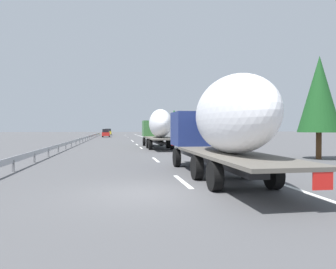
{
  "coord_description": "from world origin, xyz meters",
  "views": [
    {
      "loc": [
        -10.42,
        0.87,
        2.19
      ],
      "look_at": [
        19.58,
        -4.12,
        1.56
      ],
      "focal_mm": 33.22,
      "sensor_mm": 36.0,
      "label": 1
    }
  ],
  "objects": [
    {
      "name": "car_red_compact",
      "position": [
        66.12,
        3.39,
        0.97
      ],
      "size": [
        4.79,
        1.78,
        1.95
      ],
      "color": "red",
      "rests_on": "ground_plane"
    },
    {
      "name": "tree_0",
      "position": [
        48.86,
        -10.19,
        3.72
      ],
      "size": [
        3.62,
        3.62,
        5.72
      ],
      "color": "#472D19",
      "rests_on": "ground_plane"
    },
    {
      "name": "truck_lead",
      "position": [
        22.88,
        -3.6,
        2.36
      ],
      "size": [
        13.3,
        2.55,
        4.13
      ],
      "color": "#387038",
      "rests_on": "ground_plane"
    },
    {
      "name": "lane_stripe_8",
      "position": [
        78.66,
        -1.8,
        0.0
      ],
      "size": [
        3.2,
        0.2,
        0.01
      ],
      "primitive_type": "cube",
      "color": "white",
      "rests_on": "ground_plane"
    },
    {
      "name": "car_yellow_coupe",
      "position": [
        87.02,
        3.36,
        0.98
      ],
      "size": [
        4.28,
        1.92,
        1.99
      ],
      "color": "gold",
      "rests_on": "ground_plane"
    },
    {
      "name": "truck_trailing",
      "position": [
        2.41,
        -3.6,
        2.43
      ],
      "size": [
        12.59,
        2.55,
        4.26
      ],
      "color": "navy",
      "rests_on": "ground_plane"
    },
    {
      "name": "lane_stripe_5",
      "position": [
        45.03,
        -1.8,
        0.0
      ],
      "size": [
        3.2,
        0.2,
        0.01
      ],
      "primitive_type": "cube",
      "color": "white",
      "rests_on": "ground_plane"
    },
    {
      "name": "lane_stripe_0",
      "position": [
        2.0,
        -1.8,
        0.0
      ],
      "size": [
        3.2,
        0.2,
        0.01
      ],
      "primitive_type": "cube",
      "color": "white",
      "rests_on": "ground_plane"
    },
    {
      "name": "lane_stripe_9",
      "position": [
        89.35,
        -1.8,
        0.0
      ],
      "size": [
        3.2,
        0.2,
        0.01
      ],
      "primitive_type": "cube",
      "color": "white",
      "rests_on": "ground_plane"
    },
    {
      "name": "ground_plane",
      "position": [
        40.0,
        0.0,
        0.0
      ],
      "size": [
        260.0,
        260.0,
        0.0
      ],
      "primitive_type": "plane",
      "color": "#4C4C4F"
    },
    {
      "name": "lane_stripe_6",
      "position": [
        63.04,
        -1.8,
        0.0
      ],
      "size": [
        3.2,
        0.2,
        0.01
      ],
      "primitive_type": "cube",
      "color": "white",
      "rests_on": "ground_plane"
    },
    {
      "name": "edge_line_right",
      "position": [
        45.0,
        -5.5,
        0.0
      ],
      "size": [
        110.0,
        0.2,
        0.01
      ],
      "primitive_type": "cube",
      "color": "white",
      "rests_on": "ground_plane"
    },
    {
      "name": "lane_stripe_7",
      "position": [
        62.03,
        -1.8,
        0.0
      ],
      "size": [
        3.2,
        0.2,
        0.01
      ],
      "primitive_type": "cube",
      "color": "white",
      "rests_on": "ground_plane"
    },
    {
      "name": "tree_1",
      "position": [
        9.38,
        -13.19,
        4.56
      ],
      "size": [
        2.9,
        2.9,
        7.26
      ],
      "color": "#472D19",
      "rests_on": "ground_plane"
    },
    {
      "name": "lane_stripe_3",
      "position": [
        30.61,
        -1.8,
        0.0
      ],
      "size": [
        3.2,
        0.2,
        0.01
      ],
      "primitive_type": "cube",
      "color": "white",
      "rests_on": "ground_plane"
    },
    {
      "name": "lane_stripe_4",
      "position": [
        40.88,
        -1.8,
        0.0
      ],
      "size": [
        3.2,
        0.2,
        0.01
      ],
      "primitive_type": "cube",
      "color": "white",
      "rests_on": "ground_plane"
    },
    {
      "name": "guardrail_median",
      "position": [
        43.0,
        6.0,
        0.58
      ],
      "size": [
        94.0,
        0.1,
        0.76
      ],
      "color": "#9EA0A5",
      "rests_on": "ground_plane"
    },
    {
      "name": "lane_stripe_2",
      "position": [
        23.81,
        -1.8,
        0.0
      ],
      "size": [
        3.2,
        0.2,
        0.01
      ],
      "primitive_type": "cube",
      "color": "white",
      "rests_on": "ground_plane"
    },
    {
      "name": "tree_2",
      "position": [
        65.83,
        -9.73,
        4.23
      ],
      "size": [
        3.48,
        3.48,
        6.85
      ],
      "color": "#472D19",
      "rests_on": "ground_plane"
    },
    {
      "name": "lane_stripe_1",
      "position": [
        10.79,
        -1.8,
        0.0
      ],
      "size": [
        3.2,
        0.2,
        0.01
      ],
      "primitive_type": "cube",
      "color": "white",
      "rests_on": "ground_plane"
    },
    {
      "name": "road_sign",
      "position": [
        45.21,
        -6.7,
        2.2
      ],
      "size": [
        0.1,
        0.9,
        3.18
      ],
      "color": "gray",
      "rests_on": "ground_plane"
    }
  ]
}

